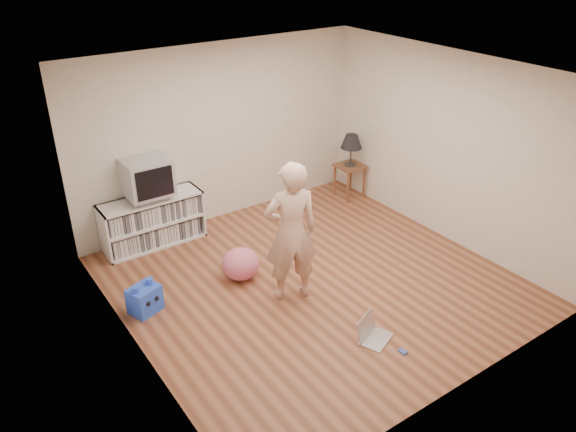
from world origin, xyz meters
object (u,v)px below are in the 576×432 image
Objects in this scene: crt_tv at (147,177)px; plush_blue at (145,299)px; dvd_deck at (149,196)px; plush_pink at (241,264)px; person at (291,232)px; table_lamp at (351,142)px; media_unit at (152,221)px; laptop at (371,333)px; side_table at (350,173)px.

plush_blue is (-0.70, -1.40, -0.85)m from crt_tv.
dvd_deck is 1.63m from plush_pink.
plush_blue is 1.26m from plush_pink.
person is 4.24× the size of plush_blue.
person is at bearing -67.88° from dvd_deck.
person is (-2.38, -1.73, -0.07)m from table_lamp.
plush_pink is at bearing -21.19° from plush_blue.
table_lamp is (3.24, -0.39, 0.59)m from media_unit.
laptop is at bearing -65.27° from plush_blue.
dvd_deck is 0.87× the size of table_lamp.
media_unit is 3.11× the size of dvd_deck.
crt_tv is 3.26m from table_lamp.
side_table is 0.32× the size of person.
dvd_deck reaches higher than laptop.
side_table is 3.59m from laptop.
side_table is 1.17× the size of plush_pink.
plush_pink is at bearing -68.97° from media_unit.
plush_pink reaches higher than plush_blue.
side_table is (3.24, -0.37, -0.60)m from crt_tv.
side_table is 4.08m from plush_blue.
side_table is at bearing -6.47° from crt_tv.
person reaches higher than crt_tv.
media_unit is at bearing -49.95° from person.
table_lamp is (3.24, -0.37, -0.08)m from crt_tv.
crt_tv is 1.74m from plush_pink.
media_unit is at bearing 90.00° from dvd_deck.
crt_tv is 1.09× the size of side_table.
side_table is 0.53m from table_lamp.
crt_tv is at bearing -90.00° from dvd_deck.
plush_blue is at bearing -165.34° from table_lamp.
table_lamp is at bearing -6.47° from crt_tv.
crt_tv is 1.47× the size of plush_blue.
crt_tv is 1.33× the size of laptop.
table_lamp is at bearing -6.80° from media_unit.
dvd_deck reaches higher than plush_blue.
table_lamp is 4.15m from plush_blue.
person is at bearing -67.85° from crt_tv.
crt_tv is 3.31m from side_table.
media_unit is 2.97× the size of plush_pink.
dvd_deck is 0.95× the size of plush_pink.
laptop is at bearing -126.37° from side_table.
dvd_deck is 0.99× the size of laptop.
crt_tv is at bearing -90.00° from media_unit.
table_lamp is at bearing 31.02° from laptop.
dvd_deck is 1.10× the size of plush_blue.
side_table is at bearing 31.02° from laptop.
plush_pink is at bearing -47.97° from person.
dvd_deck is 2.27m from person.
table_lamp reaches higher than media_unit.
dvd_deck is 0.29m from crt_tv.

